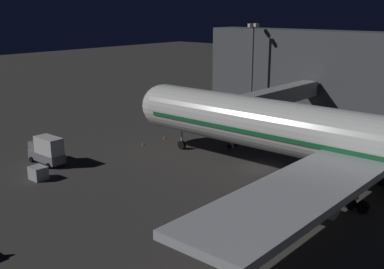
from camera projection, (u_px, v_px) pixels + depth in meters
ground_plane at (258, 169)px, 57.81m from camera, size 320.00×320.00×0.00m
airliner_at_gate at (359, 143)px, 48.67m from camera, size 54.08×62.89×20.68m
jet_bridge at (265, 100)px, 70.94m from camera, size 25.22×3.40×7.23m
apron_floodlight_mast at (252, 62)px, 85.59m from camera, size 2.90×0.50×16.35m
cargo_truck_aft at (47, 150)px, 59.26m from camera, size 2.36×5.50×3.54m
baggage_container_mid_row at (38, 173)px, 54.06m from camera, size 1.59×1.89×1.51m
traffic_cone_nose_port at (165, 137)px, 70.84m from camera, size 0.36×0.36×0.55m
traffic_cone_nose_starboard at (143, 143)px, 67.63m from camera, size 0.36×0.36×0.55m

